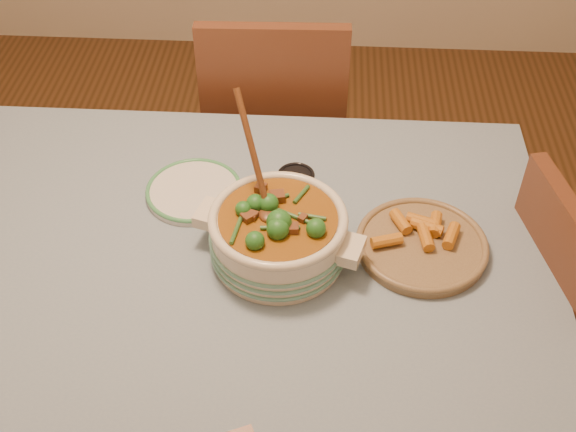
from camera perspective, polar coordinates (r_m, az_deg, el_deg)
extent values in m
plane|color=#412812|center=(2.37, -4.86, -15.09)|extent=(4.50, 4.50, 0.00)
cube|color=brown|center=(1.79, -6.22, -2.92)|extent=(1.60, 1.00, 0.05)
cube|color=gray|center=(1.77, -6.29, -2.30)|extent=(1.68, 1.08, 0.01)
cylinder|color=brown|center=(2.54, -20.67, -0.82)|extent=(0.07, 0.07, 0.70)
cylinder|color=brown|center=(2.38, 13.62, -2.32)|extent=(0.07, 0.07, 0.70)
cylinder|color=beige|center=(1.69, -0.77, -1.69)|extent=(0.39, 0.39, 0.12)
torus|color=beige|center=(1.64, -0.79, -0.18)|extent=(0.32, 0.32, 0.02)
cube|color=beige|center=(1.64, 5.01, -2.73)|extent=(0.07, 0.09, 0.03)
cube|color=beige|center=(1.73, -6.27, 0.18)|extent=(0.07, 0.09, 0.03)
cylinder|color=#925715|center=(1.65, -0.79, -0.38)|extent=(0.28, 0.28, 0.02)
cylinder|color=silver|center=(1.90, -7.44, 1.93)|extent=(0.31, 0.31, 0.02)
torus|color=#44965B|center=(1.89, -7.46, 2.10)|extent=(0.25, 0.25, 0.01)
cylinder|color=black|center=(1.89, 0.63, 2.71)|extent=(0.12, 0.12, 0.05)
torus|color=black|center=(1.87, 0.63, 3.26)|extent=(0.10, 0.10, 0.01)
cylinder|color=black|center=(1.88, 0.63, 3.04)|extent=(0.08, 0.08, 0.01)
cylinder|color=#8C744D|center=(1.77, 10.49, -2.37)|extent=(0.40, 0.40, 0.02)
torus|color=#8C744D|center=(1.76, 10.54, -2.12)|extent=(0.32, 0.32, 0.02)
cube|color=brown|center=(2.59, -0.89, 7.47)|extent=(0.47, 0.47, 0.04)
cube|color=brown|center=(2.27, -1.16, 9.38)|extent=(0.46, 0.06, 0.49)
cylinder|color=brown|center=(2.89, 3.23, 5.76)|extent=(0.04, 0.04, 0.49)
cylinder|color=brown|center=(2.90, -4.58, 5.88)|extent=(0.04, 0.04, 0.49)
cylinder|color=brown|center=(2.59, 3.35, 0.42)|extent=(0.04, 0.04, 0.49)
cylinder|color=brown|center=(2.61, -5.32, 0.58)|extent=(0.04, 0.04, 0.49)
cube|color=brown|center=(1.86, 20.15, -5.09)|extent=(0.14, 0.43, 0.47)
cylinder|color=brown|center=(2.31, 15.72, -9.32)|extent=(0.04, 0.04, 0.47)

